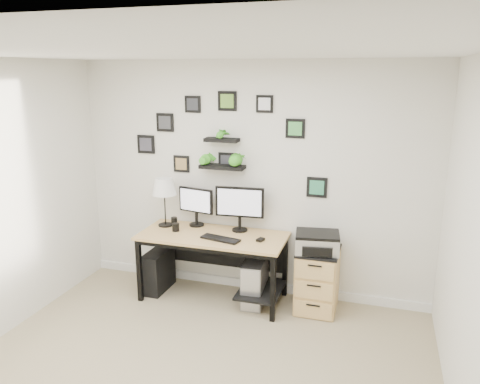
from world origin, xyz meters
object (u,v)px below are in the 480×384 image
(printer, at_px, (317,242))
(monitor_right, at_px, (240,205))
(mug, at_px, (176,227))
(desk, at_px, (217,245))
(table_lamp, at_px, (164,188))
(file_cabinet, at_px, (317,280))
(pc_tower_black, at_px, (158,270))
(monitor_left, at_px, (196,204))
(pc_tower_grey, at_px, (255,281))

(printer, bearing_deg, monitor_right, 169.78)
(mug, bearing_deg, desk, 5.26)
(desk, relative_size, table_lamp, 2.87)
(desk, xyz_separation_m, mug, (-0.47, -0.04, 0.17))
(file_cabinet, bearing_deg, monitor_right, 172.85)
(desk, height_order, printer, printer)
(pc_tower_black, xyz_separation_m, printer, (1.81, 0.03, 0.54))
(monitor_left, distance_m, file_cabinet, 1.59)
(mug, height_order, pc_tower_black, mug)
(desk, xyz_separation_m, printer, (1.09, 0.01, 0.15))
(monitor_right, height_order, file_cabinet, monitor_right)
(monitor_right, height_order, pc_tower_black, monitor_right)
(pc_tower_grey, distance_m, printer, 0.84)
(pc_tower_grey, bearing_deg, pc_tower_black, -178.91)
(mug, relative_size, printer, 0.19)
(table_lamp, relative_size, pc_tower_grey, 1.09)
(pc_tower_grey, bearing_deg, monitor_left, 165.09)
(monitor_right, bearing_deg, file_cabinet, -7.15)
(pc_tower_grey, bearing_deg, table_lamp, 174.81)
(table_lamp, bearing_deg, printer, -2.86)
(monitor_right, height_order, mug, monitor_right)
(table_lamp, xyz_separation_m, file_cabinet, (1.77, -0.04, -0.86))
(desk, bearing_deg, file_cabinet, 3.02)
(pc_tower_black, distance_m, file_cabinet, 1.83)
(mug, bearing_deg, pc_tower_black, 175.26)
(mug, distance_m, printer, 1.56)
(monitor_right, relative_size, pc_tower_black, 1.15)
(monitor_left, bearing_deg, table_lamp, -163.29)
(desk, height_order, table_lamp, table_lamp)
(monitor_right, distance_m, printer, 0.94)
(printer, bearing_deg, desk, -179.41)
(pc_tower_grey, bearing_deg, mug, -177.30)
(monitor_right, relative_size, table_lamp, 0.97)
(desk, relative_size, pc_tower_black, 3.41)
(monitor_right, height_order, printer, monitor_right)
(mug, height_order, file_cabinet, mug)
(monitor_left, distance_m, printer, 1.45)
(pc_tower_black, bearing_deg, mug, -3.59)
(monitor_left, height_order, pc_tower_black, monitor_left)
(mug, height_order, pc_tower_grey, mug)
(table_lamp, height_order, file_cabinet, table_lamp)
(table_lamp, height_order, printer, table_lamp)
(monitor_left, distance_m, pc_tower_grey, 1.09)
(monitor_left, relative_size, pc_tower_grey, 0.87)
(pc_tower_black, xyz_separation_m, file_cabinet, (1.82, 0.08, 0.10))
(monitor_left, height_order, mug, monitor_left)
(table_lamp, relative_size, printer, 1.15)
(file_cabinet, relative_size, printer, 1.38)
(monitor_left, xyz_separation_m, pc_tower_black, (-0.40, -0.22, -0.78))
(pc_tower_grey, distance_m, file_cabinet, 0.68)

